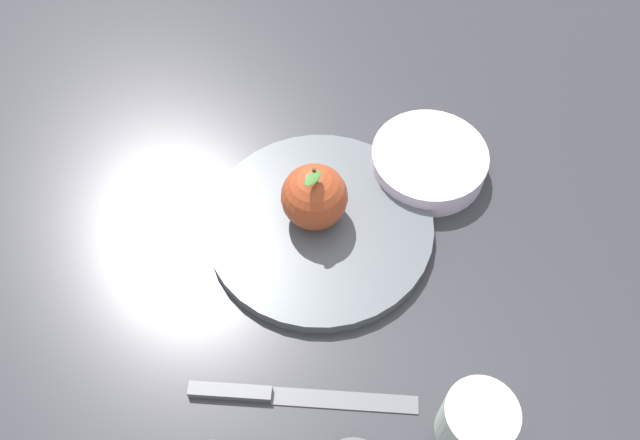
% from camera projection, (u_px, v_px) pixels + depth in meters
% --- Properties ---
extents(ground_plane, '(2.40, 2.40, 0.00)m').
position_uv_depth(ground_plane, '(299.00, 260.00, 0.73)').
color(ground_plane, '#2D2D33').
extents(dinner_plate, '(0.26, 0.26, 0.02)m').
position_uv_depth(dinner_plate, '(320.00, 225.00, 0.74)').
color(dinner_plate, '#4C5156').
rests_on(dinner_plate, ground_plane).
extents(apple, '(0.07, 0.07, 0.09)m').
position_uv_depth(apple, '(314.00, 197.00, 0.71)').
color(apple, '#9E3D1E').
rests_on(apple, dinner_plate).
extents(side_bowl, '(0.14, 0.14, 0.03)m').
position_uv_depth(side_bowl, '(429.00, 160.00, 0.78)').
color(side_bowl, silver).
rests_on(side_bowl, ground_plane).
extents(cup, '(0.07, 0.07, 0.06)m').
position_uv_depth(cup, '(477.00, 421.00, 0.60)').
color(cup, '#B2C6B2').
rests_on(cup, ground_plane).
extents(knife, '(0.03, 0.23, 0.01)m').
position_uv_depth(knife, '(281.00, 395.00, 0.64)').
color(knife, '#59595E').
rests_on(knife, ground_plane).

